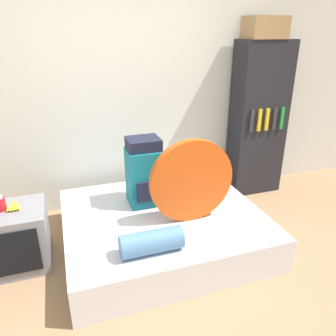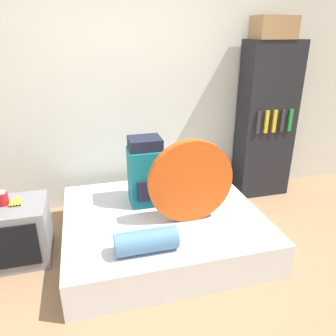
{
  "view_description": "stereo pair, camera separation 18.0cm",
  "coord_description": "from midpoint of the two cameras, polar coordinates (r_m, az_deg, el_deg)",
  "views": [
    {
      "loc": [
        -0.67,
        -1.89,
        1.92
      ],
      "look_at": [
        0.2,
        0.69,
        0.78
      ],
      "focal_mm": 35.0,
      "sensor_mm": 36.0,
      "label": 1
    },
    {
      "loc": [
        -0.5,
        -1.94,
        1.92
      ],
      "look_at": [
        0.2,
        0.69,
        0.78
      ],
      "focal_mm": 35.0,
      "sensor_mm": 36.0,
      "label": 2
    }
  ],
  "objects": [
    {
      "name": "television",
      "position": [
        3.22,
        -27.3,
        -10.94
      ],
      "size": [
        0.62,
        0.51,
        0.54
      ],
      "color": "gray",
      "rests_on": "ground_plane"
    },
    {
      "name": "ground_plane",
      "position": [
        2.78,
        -1.27,
        -21.01
      ],
      "size": [
        16.0,
        16.0,
        0.0
      ],
      "primitive_type": "plane",
      "color": "#997551"
    },
    {
      "name": "banana_bunch",
      "position": [
        3.1,
        -26.78,
        -5.93
      ],
      "size": [
        0.13,
        0.17,
        0.04
      ],
      "color": "yellow",
      "rests_on": "television"
    },
    {
      "name": "bed",
      "position": [
        3.22,
        -2.58,
        -10.26
      ],
      "size": [
        1.82,
        1.58,
        0.33
      ],
      "color": "silver",
      "rests_on": "ground_plane"
    },
    {
      "name": "backpack",
      "position": [
        3.18,
        -5.73,
        -0.82
      ],
      "size": [
        0.33,
        0.32,
        0.67
      ],
      "color": "#14707F",
      "rests_on": "bed"
    },
    {
      "name": "tent_bag",
      "position": [
        2.86,
        2.33,
        -2.27
      ],
      "size": [
        0.76,
        0.07,
        0.76
      ],
      "color": "#D14C14",
      "rests_on": "bed"
    },
    {
      "name": "bookshelf",
      "position": [
        4.13,
        14.2,
        8.07
      ],
      "size": [
        0.64,
        0.35,
        1.84
      ],
      "color": "black",
      "rests_on": "ground_plane"
    },
    {
      "name": "canister",
      "position": [
        3.1,
        -28.78,
        -5.52
      ],
      "size": [
        0.09,
        0.09,
        0.13
      ],
      "color": "#B2191E",
      "rests_on": "television"
    },
    {
      "name": "wall_back",
      "position": [
        3.69,
        -9.49,
        12.81
      ],
      "size": [
        8.0,
        0.05,
        2.6
      ],
      "color": "silver",
      "rests_on": "ground_plane"
    },
    {
      "name": "sleeping_roll",
      "position": [
        2.59,
        -4.95,
        -12.74
      ],
      "size": [
        0.49,
        0.18,
        0.18
      ],
      "color": "teal",
      "rests_on": "bed"
    },
    {
      "name": "cardboard_box",
      "position": [
        3.96,
        15.2,
        22.55
      ],
      "size": [
        0.43,
        0.3,
        0.23
      ],
      "color": "#99754C",
      "rests_on": "bookshelf"
    }
  ]
}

